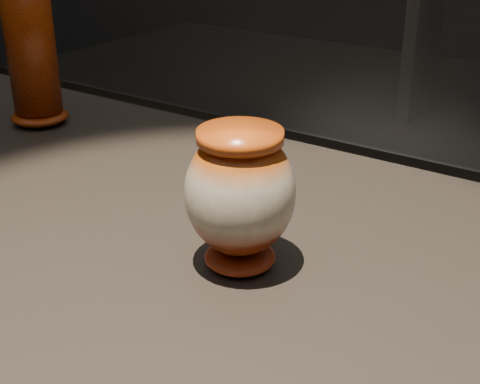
{
  "coord_description": "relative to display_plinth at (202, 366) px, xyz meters",
  "views": [
    {
      "loc": [
        0.56,
        -0.71,
        1.37
      ],
      "look_at": [
        0.12,
        -0.06,
        1.01
      ],
      "focal_mm": 50.0,
      "sensor_mm": 36.0,
      "label": 1
    }
  ],
  "objects": [
    {
      "name": "tall_vase",
      "position": [
        -0.57,
        0.19,
        0.45
      ],
      "size": [
        0.16,
        0.16,
        0.38
      ],
      "rotation": [
        0.0,
        0.0,
        0.41
      ],
      "color": "#D84E0E",
      "rests_on": "display_plinth"
    },
    {
      "name": "main_vase",
      "position": [
        0.12,
        -0.06,
        0.38
      ],
      "size": [
        0.18,
        0.18,
        0.19
      ],
      "rotation": [
        0.0,
        0.0,
        0.27
      ],
      "color": "maroon",
      "rests_on": "display_plinth"
    },
    {
      "name": "display_plinth",
      "position": [
        0.0,
        0.0,
        0.0
      ],
      "size": [
        2.0,
        0.8,
        0.9
      ],
      "color": "black",
      "rests_on": "ground"
    }
  ]
}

